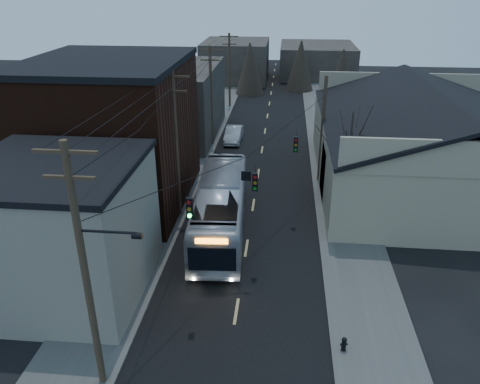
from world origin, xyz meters
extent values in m
cube|color=black|center=(0.00, 30.00, 0.01)|extent=(9.00, 110.00, 0.02)
cube|color=#474744|center=(-6.50, 30.00, 0.06)|extent=(4.00, 110.00, 0.12)
cube|color=#474744|center=(6.50, 30.00, 0.06)|extent=(4.00, 110.00, 0.12)
cube|color=gray|center=(-9.00, 9.00, 3.50)|extent=(8.00, 8.00, 7.00)
cube|color=black|center=(-10.00, 20.00, 5.00)|extent=(10.00, 12.00, 10.00)
cube|color=#302A27|center=(-9.50, 36.00, 3.50)|extent=(9.00, 14.00, 7.00)
cube|color=gray|center=(13.00, 25.00, 2.50)|extent=(16.00, 20.00, 5.00)
cube|color=black|center=(9.00, 25.00, 6.30)|extent=(8.16, 20.60, 2.86)
cube|color=#302A27|center=(-6.00, 65.00, 3.00)|extent=(10.00, 12.00, 6.00)
cube|color=#302A27|center=(7.00, 70.00, 2.50)|extent=(12.00, 14.00, 5.00)
cone|color=black|center=(6.50, 20.00, 3.60)|extent=(0.40, 0.40, 7.20)
cylinder|color=#382B1E|center=(-5.00, 3.00, 5.25)|extent=(0.28, 0.28, 10.50)
cube|color=#382B1E|center=(-5.00, 3.00, 10.10)|extent=(2.20, 0.12, 0.12)
cylinder|color=#382B1E|center=(-5.00, 18.00, 5.00)|extent=(0.28, 0.28, 10.00)
cube|color=#382B1E|center=(-5.00, 18.00, 9.60)|extent=(2.20, 0.12, 0.12)
cylinder|color=#382B1E|center=(-5.00, 33.00, 4.75)|extent=(0.28, 0.28, 9.50)
cube|color=#382B1E|center=(-5.00, 33.00, 9.10)|extent=(2.20, 0.12, 0.12)
cylinder|color=#382B1E|center=(-5.00, 48.00, 4.50)|extent=(0.28, 0.28, 9.00)
cube|color=#382B1E|center=(-5.00, 48.00, 8.60)|extent=(2.20, 0.12, 0.12)
cylinder|color=#382B1E|center=(5.00, 25.00, 4.25)|extent=(0.28, 0.28, 8.50)
cube|color=black|center=(-2.00, 7.50, 5.95)|extent=(0.28, 0.20, 1.00)
cube|color=black|center=(0.60, 12.00, 5.35)|extent=(0.28, 0.20, 1.00)
cube|color=black|center=(2.80, 18.00, 5.45)|extent=(0.28, 0.20, 1.00)
imported|color=#AAAEB7|center=(-1.83, 15.98, 1.74)|extent=(3.68, 12.67, 3.49)
imported|color=#B5B9BD|center=(-3.00, 34.26, 0.74)|extent=(1.60, 4.49, 1.47)
cylinder|color=black|center=(5.03, 5.71, 0.39)|extent=(0.22, 0.22, 0.55)
sphere|color=black|center=(5.03, 5.71, 0.69)|extent=(0.24, 0.24, 0.24)
cylinder|color=black|center=(5.03, 5.71, 0.44)|extent=(0.33, 0.18, 0.11)
camera|label=1|loc=(1.98, -10.57, 15.25)|focal=35.00mm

